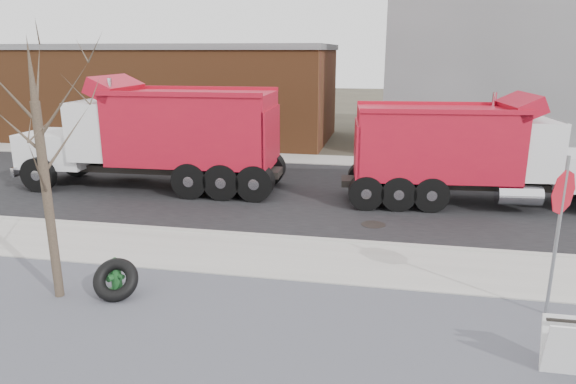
% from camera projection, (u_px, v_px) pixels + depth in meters
% --- Properties ---
extents(ground, '(120.00, 120.00, 0.00)m').
position_uv_depth(ground, '(244.00, 260.00, 12.45)').
color(ground, '#383328').
rests_on(ground, ground).
extents(gravel_verge, '(60.00, 5.00, 0.03)m').
position_uv_depth(gravel_verge, '(191.00, 335.00, 9.13)').
color(gravel_verge, slate).
rests_on(gravel_verge, ground).
extents(sidewalk, '(60.00, 2.50, 0.06)m').
position_uv_depth(sidewalk, '(247.00, 255.00, 12.68)').
color(sidewalk, '#9E9B93').
rests_on(sidewalk, ground).
extents(curb, '(60.00, 0.15, 0.11)m').
position_uv_depth(curb, '(259.00, 236.00, 13.90)').
color(curb, '#9E9B93').
rests_on(curb, ground).
extents(road, '(60.00, 9.40, 0.02)m').
position_uv_depth(road, '(292.00, 192.00, 18.41)').
color(road, black).
rests_on(road, ground).
extents(far_sidewalk, '(60.00, 2.00, 0.06)m').
position_uv_depth(far_sidewalk, '(314.00, 160.00, 23.80)').
color(far_sidewalk, '#9E9B93').
rests_on(far_sidewalk, ground).
extents(building_grey, '(12.00, 10.00, 8.00)m').
position_uv_depth(building_grey, '(502.00, 69.00, 26.77)').
color(building_grey, gray).
rests_on(building_grey, ground).
extents(building_brick, '(20.20, 8.20, 5.30)m').
position_uv_depth(building_brick, '(156.00, 91.00, 29.67)').
color(building_brick, brown).
rests_on(building_brick, ground).
extents(bare_tree, '(3.20, 3.20, 5.20)m').
position_uv_depth(bare_tree, '(40.00, 139.00, 9.70)').
color(bare_tree, '#382D23').
rests_on(bare_tree, ground).
extents(fire_hydrant, '(0.44, 0.43, 0.78)m').
position_uv_depth(fire_hydrant, '(116.00, 276.00, 10.69)').
color(fire_hydrant, '#266531').
rests_on(fire_hydrant, ground).
extents(truck_tire, '(1.06, 0.95, 0.87)m').
position_uv_depth(truck_tire, '(116.00, 280.00, 10.43)').
color(truck_tire, black).
rests_on(truck_tire, ground).
extents(stop_sign, '(0.60, 0.64, 3.12)m').
position_uv_depth(stop_sign, '(561.00, 211.00, 9.29)').
color(stop_sign, gray).
rests_on(stop_sign, ground).
extents(sandwich_board, '(0.67, 0.43, 0.93)m').
position_uv_depth(sandwich_board, '(566.00, 347.00, 7.90)').
color(sandwich_board, silver).
rests_on(sandwich_board, ground).
extents(dump_truck_red_a, '(8.92, 3.16, 3.57)m').
position_uv_depth(dump_truck_red_a, '(471.00, 150.00, 16.55)').
color(dump_truck_red_a, black).
rests_on(dump_truck_red_a, ground).
extents(dump_truck_red_b, '(9.64, 3.01, 4.00)m').
position_uv_depth(dump_truck_red_b, '(159.00, 133.00, 18.43)').
color(dump_truck_red_b, black).
rests_on(dump_truck_red_b, ground).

